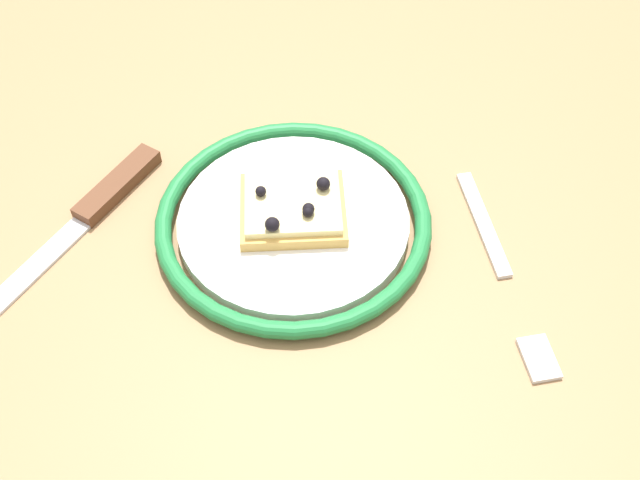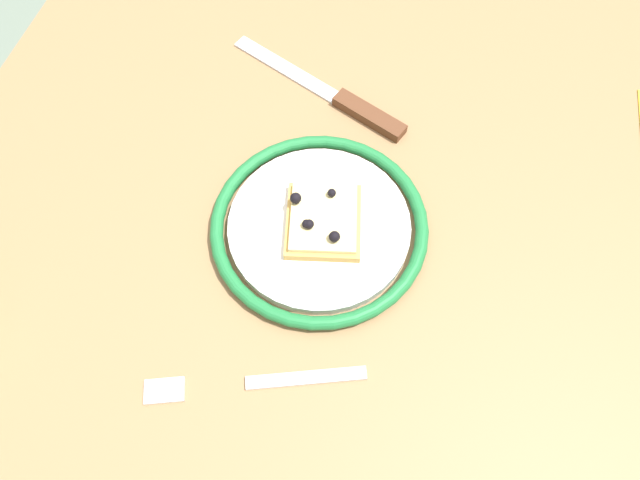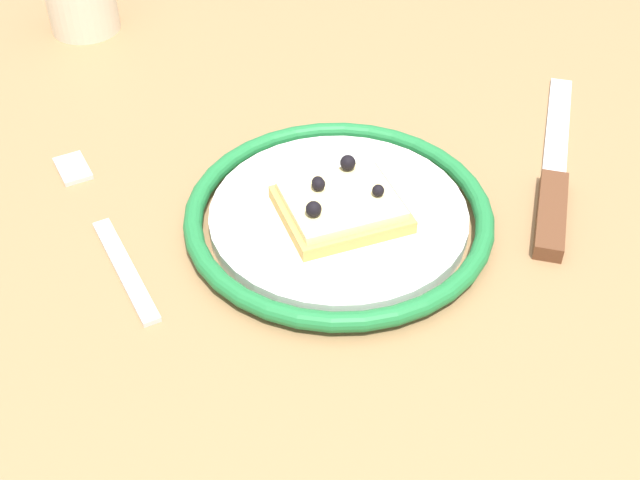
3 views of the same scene
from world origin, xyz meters
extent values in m
cube|color=#936D47|center=(0.00, 0.00, 0.72)|extent=(1.00, 0.80, 0.03)
cylinder|color=#4C4742|center=(0.44, -0.34, 0.35)|extent=(0.05, 0.05, 0.71)
cylinder|color=white|center=(0.01, -0.03, 0.74)|extent=(0.19, 0.19, 0.01)
torus|color=#1E7238|center=(0.01, -0.03, 0.75)|extent=(0.22, 0.22, 0.01)
cube|color=tan|center=(0.01, -0.03, 0.76)|extent=(0.10, 0.09, 0.01)
cube|color=beige|center=(0.01, -0.03, 0.76)|extent=(0.09, 0.08, 0.01)
sphere|color=black|center=(-0.01, -0.02, 0.77)|extent=(0.01, 0.01, 0.01)
sphere|color=black|center=(0.02, 0.00, 0.77)|extent=(0.01, 0.01, 0.01)
sphere|color=black|center=(-0.01, -0.05, 0.77)|extent=(0.01, 0.01, 0.01)
sphere|color=black|center=(0.03, -0.03, 0.77)|extent=(0.01, 0.01, 0.01)
sphere|color=black|center=(-0.01, -0.02, 0.77)|extent=(0.01, 0.01, 0.01)
cube|color=silver|center=(0.20, 0.07, 0.74)|extent=(0.07, 0.15, 0.00)
cube|color=#59331E|center=(0.16, -0.04, 0.74)|extent=(0.05, 0.09, 0.01)
cube|color=silver|center=(-0.14, -0.06, 0.74)|extent=(0.05, 0.11, 0.00)
cube|color=silver|center=(-0.19, 0.06, 0.74)|extent=(0.03, 0.04, 0.00)
camera|label=1|loc=(-0.09, 0.38, 1.24)|focal=45.23mm
camera|label=2|loc=(-0.27, -0.10, 1.28)|focal=33.18mm
camera|label=3|loc=(-0.07, -0.48, 1.14)|focal=46.97mm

